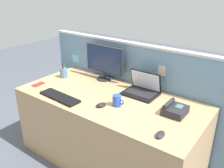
{
  "coord_description": "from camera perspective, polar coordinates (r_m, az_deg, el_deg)",
  "views": [
    {
      "loc": [
        1.27,
        -1.66,
        1.77
      ],
      "look_at": [
        0.0,
        0.05,
        0.85
      ],
      "focal_mm": 39.19,
      "sensor_mm": 36.0,
      "label": 1
    }
  ],
  "objects": [
    {
      "name": "keyboard_main",
      "position": [
        2.37,
        -12.12,
        -2.98
      ],
      "size": [
        0.46,
        0.16,
        0.02
      ],
      "primitive_type": "cube",
      "rotation": [
        0.0,
        0.0,
        -0.05
      ],
      "color": "black",
      "rests_on": "desk"
    },
    {
      "name": "ground_plane",
      "position": [
        2.74,
        -0.65,
        -16.88
      ],
      "size": [
        10.0,
        10.0,
        0.0
      ],
      "primitive_type": "plane",
      "color": "#4C515B"
    },
    {
      "name": "desk_phone",
      "position": [
        2.11,
        14.4,
        -5.84
      ],
      "size": [
        0.17,
        0.2,
        0.1
      ],
      "color": "#232328",
      "rests_on": "desk"
    },
    {
      "name": "coffee_mug",
      "position": [
        2.16,
        1.17,
        -3.88
      ],
      "size": [
        0.11,
        0.08,
        0.1
      ],
      "color": "blue",
      "rests_on": "desk"
    },
    {
      "name": "desktop_monitor",
      "position": [
        2.68,
        -1.79,
        5.35
      ],
      "size": [
        0.48,
        0.16,
        0.38
      ],
      "color": "#232328",
      "rests_on": "desk"
    },
    {
      "name": "cell_phone_red_case",
      "position": [
        2.72,
        -16.81,
        -0.07
      ],
      "size": [
        0.07,
        0.13,
        0.01
      ],
      "primitive_type": "cube",
      "rotation": [
        0.0,
        0.0,
        0.01
      ],
      "color": "#B22323",
      "rests_on": "desk"
    },
    {
      "name": "desk",
      "position": [
        2.52,
        -0.69,
        -10.54
      ],
      "size": [
        1.82,
        0.84,
        0.73
      ],
      "primitive_type": "cube",
      "color": "tan",
      "rests_on": "ground_plane"
    },
    {
      "name": "pen_cup",
      "position": [
        2.84,
        -11.21,
        2.61
      ],
      "size": [
        0.08,
        0.08,
        0.19
      ],
      "color": "#4C7093",
      "rests_on": "desk"
    },
    {
      "name": "computer_mouse_right_hand",
      "position": [
        1.82,
        11.19,
        -11.48
      ],
      "size": [
        0.07,
        0.1,
        0.03
      ],
      "primitive_type": "ellipsoid",
      "rotation": [
        0.0,
        0.0,
        0.06
      ],
      "color": "#232328",
      "rests_on": "desk"
    },
    {
      "name": "cubicle_divider",
      "position": [
        2.74,
        5.11,
        -2.33
      ],
      "size": [
        2.25,
        0.08,
        1.17
      ],
      "color": "#6084A3",
      "rests_on": "ground_plane"
    },
    {
      "name": "laptop",
      "position": [
        2.41,
        7.1,
        -1.04
      ],
      "size": [
        0.33,
        0.25,
        0.22
      ],
      "color": "black",
      "rests_on": "desk"
    },
    {
      "name": "computer_mouse_left_hand",
      "position": [
        2.17,
        -2.56,
        -4.9
      ],
      "size": [
        0.09,
        0.11,
        0.03
      ],
      "primitive_type": "ellipsoid",
      "rotation": [
        0.0,
        0.0,
        -0.34
      ],
      "color": "black",
      "rests_on": "desk"
    }
  ]
}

